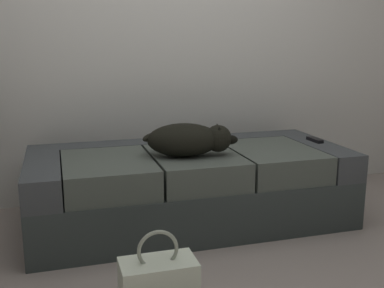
{
  "coord_description": "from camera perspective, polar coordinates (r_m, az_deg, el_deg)",
  "views": [
    {
      "loc": [
        -0.79,
        -1.71,
        1.13
      ],
      "look_at": [
        0.0,
        0.94,
        0.52
      ],
      "focal_mm": 43.06,
      "sensor_mm": 36.0,
      "label": 1
    }
  ],
  "objects": [
    {
      "name": "tv_remote",
      "position": [
        3.25,
        14.97,
        0.5
      ],
      "size": [
        0.05,
        0.15,
        0.02
      ],
      "primitive_type": "cube",
      "rotation": [
        0.0,
        0.0,
        0.02
      ],
      "color": "black",
      "rests_on": "couch"
    },
    {
      "name": "handbag",
      "position": [
        2.04,
        -4.17,
        -17.14
      ],
      "size": [
        0.32,
        0.18,
        0.38
      ],
      "color": "silver",
      "rests_on": "ground"
    },
    {
      "name": "back_wall",
      "position": [
        3.43,
        -3.42,
        16.95
      ],
      "size": [
        6.4,
        0.1,
        2.8
      ],
      "primitive_type": "cube",
      "color": "white",
      "rests_on": "ground"
    },
    {
      "name": "couch",
      "position": [
        2.95,
        -0.29,
        -5.25
      ],
      "size": [
        1.97,
        0.89,
        0.47
      ],
      "color": "#363F3E",
      "rests_on": "ground"
    },
    {
      "name": "dog_dark",
      "position": [
        2.72,
        -0.3,
        0.56
      ],
      "size": [
        0.58,
        0.33,
        0.2
      ],
      "color": "black",
      "rests_on": "couch"
    }
  ]
}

